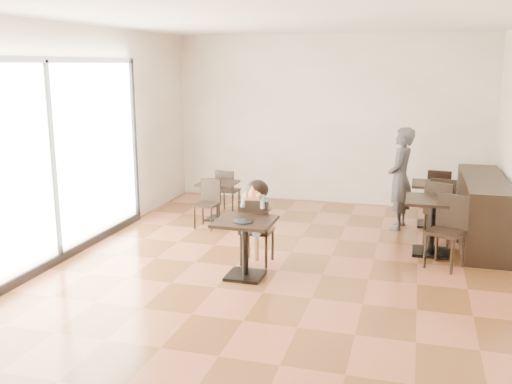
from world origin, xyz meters
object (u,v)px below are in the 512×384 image
(child, at_px, (257,222))
(chair_left_b, at_px, (207,204))
(child_chair, at_px, (257,231))
(cafe_table_back, at_px, (432,204))
(adult_patron, at_px, (400,179))
(chair_mid_b, at_px, (446,233))
(chair_left_a, at_px, (228,190))
(cafe_table_left, at_px, (218,201))
(chair_mid_a, at_px, (443,212))
(cafe_table_mid, at_px, (432,226))
(chair_back_b, at_px, (441,209))
(chair_back_a, at_px, (439,194))
(child_table, at_px, (245,249))

(child, distance_m, chair_left_b, 1.90)
(child_chair, distance_m, cafe_table_back, 3.45)
(adult_patron, distance_m, chair_mid_b, 1.91)
(cafe_table_back, bearing_deg, child_chair, -131.94)
(adult_patron, relative_size, chair_left_a, 2.10)
(cafe_table_left, relative_size, chair_mid_a, 0.68)
(child_chair, relative_size, chair_mid_a, 0.94)
(cafe_table_mid, height_order, chair_mid_a, chair_mid_a)
(cafe_table_mid, relative_size, chair_left_b, 1.01)
(adult_patron, xyz_separation_m, chair_left_b, (-3.03, -0.85, -0.44))
(cafe_table_left, distance_m, chair_left_a, 0.55)
(cafe_table_left, bearing_deg, chair_mid_a, -5.55)
(chair_back_b, bearing_deg, child_chair, -133.75)
(cafe_table_left, relative_size, chair_left_b, 0.83)
(cafe_table_back, xyz_separation_m, chair_left_a, (-3.56, -0.05, 0.03))
(chair_back_a, relative_size, chair_back_b, 1.00)
(adult_patron, relative_size, chair_back_a, 1.90)
(chair_mid_a, bearing_deg, child_chair, 58.42)
(child_table, xyz_separation_m, adult_patron, (1.78, 2.82, 0.45))
(adult_patron, height_order, cafe_table_back, adult_patron)
(chair_mid_a, height_order, chair_mid_b, same)
(child, distance_m, cafe_table_left, 2.34)
(adult_patron, xyz_separation_m, chair_mid_b, (0.66, -1.76, -0.35))
(chair_left_a, bearing_deg, child, 122.02)
(chair_back_a, xyz_separation_m, chair_back_b, (0.00, -1.10, 0.00))
(cafe_table_mid, bearing_deg, chair_left_a, 157.53)
(chair_left_a, bearing_deg, chair_back_b, 177.75)
(chair_mid_b, bearing_deg, chair_left_b, -168.86)
(cafe_table_left, bearing_deg, cafe_table_back, 9.57)
(child_chair, xyz_separation_m, adult_patron, (1.78, 2.27, 0.38))
(child_table, distance_m, chair_mid_b, 2.65)
(adult_patron, height_order, chair_mid_a, adult_patron)
(adult_patron, height_order, chair_back_b, adult_patron)
(child_table, relative_size, chair_mid_a, 0.78)
(child_chair, xyz_separation_m, cafe_table_back, (2.31, 2.57, -0.09))
(cafe_table_back, distance_m, chair_back_b, 0.57)
(chair_left_b, height_order, chair_back_b, chair_back_b)
(chair_left_b, relative_size, chair_back_a, 0.91)
(child_chair, relative_size, cafe_table_mid, 1.13)
(child, bearing_deg, chair_back_a, 52.10)
(chair_mid_a, relative_size, chair_back_b, 1.10)
(child_table, distance_m, adult_patron, 3.36)
(child_chair, relative_size, chair_back_a, 1.04)
(chair_back_b, bearing_deg, cafe_table_left, -172.69)
(cafe_table_mid, xyz_separation_m, chair_left_a, (-3.53, 1.46, -0.00))
(child, height_order, adult_patron, adult_patron)
(child_table, relative_size, chair_mid_b, 0.78)
(chair_mid_b, bearing_deg, child, -143.26)
(child_chair, distance_m, chair_left_b, 1.89)
(chair_mid_a, bearing_deg, cafe_table_mid, 98.56)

